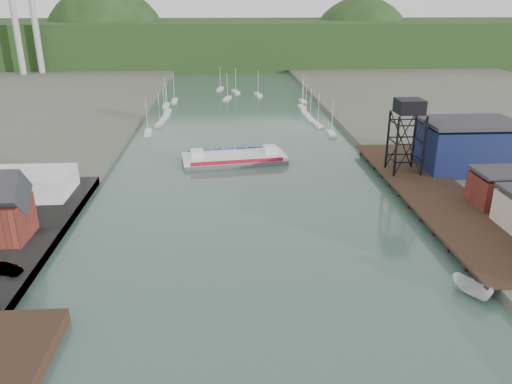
{
  "coord_description": "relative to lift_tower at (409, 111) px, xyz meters",
  "views": [
    {
      "loc": [
        -4.01,
        -44.97,
        37.36
      ],
      "look_at": [
        1.37,
        42.16,
        4.0
      ],
      "focal_mm": 35.0,
      "sensor_mm": 36.0,
      "label": 1
    }
  ],
  "objects": [
    {
      "name": "car_west_b",
      "position": [
        -70.18,
        -39.62,
        -13.33
      ],
      "size": [
        4.62,
        2.62,
        1.44
      ],
      "primitive_type": "imported",
      "rotation": [
        0.0,
        0.0,
        1.3
      ],
      "color": "#999999",
      "rests_on": "west_quay"
    },
    {
      "name": "distant_hills",
      "position": [
        -38.98,
        243.35,
        -5.27
      ],
      "size": [
        500.0,
        120.0,
        80.0
      ],
      "color": "black",
      "rests_on": "ground"
    },
    {
      "name": "smokestacks",
      "position": [
        -141.0,
        174.5,
        14.35
      ],
      "size": [
        11.2,
        8.2,
        60.0
      ],
      "color": "#A9AAA5",
      "rests_on": "ground"
    },
    {
      "name": "marina_sailboats",
      "position": [
        -34.92,
        80.46,
        -15.3
      ],
      "size": [
        57.71,
        92.65,
        0.9
      ],
      "color": "silver",
      "rests_on": "ground"
    },
    {
      "name": "lift_tower",
      "position": [
        0.0,
        0.0,
        0.0
      ],
      "size": [
        6.5,
        6.5,
        16.0
      ],
      "color": "black",
      "rests_on": "east_pier"
    },
    {
      "name": "chain_ferry",
      "position": [
        -37.12,
        15.9,
        -14.6
      ],
      "size": [
        26.6,
        13.67,
        3.66
      ],
      "rotation": [
        0.0,
        0.0,
        0.14
      ],
      "color": "#515153",
      "rests_on": "ground"
    },
    {
      "name": "east_pier",
      "position": [
        2.0,
        -13.0,
        -13.75
      ],
      "size": [
        14.0,
        70.0,
        2.45
      ],
      "color": "black",
      "rests_on": "ground"
    },
    {
      "name": "ground",
      "position": [
        -35.0,
        -58.0,
        -15.65
      ],
      "size": [
        600.0,
        600.0,
        0.0
      ],
      "primitive_type": "plane",
      "color": "#324E42",
      "rests_on": "ground"
    },
    {
      "name": "motorboat",
      "position": [
        -6.35,
        -46.78,
        -14.43
      ],
      "size": [
        4.81,
        6.72,
        2.43
      ],
      "primitive_type": "imported",
      "rotation": [
        0.0,
        0.0,
        0.44
      ],
      "color": "silver",
      "rests_on": "ground"
    },
    {
      "name": "car_west_a",
      "position": [
        -71.01,
        -38.59,
        -13.38
      ],
      "size": [
        4.04,
        1.95,
        1.33
      ],
      "primitive_type": "imported",
      "rotation": [
        0.0,
        0.0,
        1.47
      ],
      "color": "#999999",
      "rests_on": "west_quay"
    },
    {
      "name": "blue_shed",
      "position": [
        15.0,
        2.0,
        -8.59
      ],
      "size": [
        20.5,
        14.5,
        11.3
      ],
      "color": "#0C0F36",
      "rests_on": "east_land"
    },
    {
      "name": "white_shed",
      "position": [
        -79.0,
        -8.0,
        -11.8
      ],
      "size": [
        18.0,
        12.0,
        4.5
      ],
      "primitive_type": "cube",
      "color": "silver",
      "rests_on": "west_quay"
    }
  ]
}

